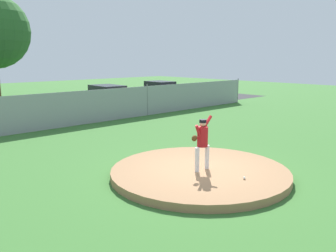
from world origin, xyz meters
TOP-DOWN VIEW (x-y plane):
  - ground_plane at (0.00, 6.00)m, footprint 80.00×80.00m
  - asphalt_strip at (0.00, 14.50)m, footprint 44.00×7.00m
  - pitchers_mound at (0.00, 0.00)m, footprint 5.40×5.40m
  - pitcher_youth at (-0.05, -0.12)m, footprint 0.79×0.32m
  - baseball at (0.20, -1.47)m, footprint 0.07×0.07m
  - chainlink_fence at (0.00, 10.00)m, footprint 31.99×0.07m
  - parked_car_champagne at (6.37, 14.38)m, footprint 2.19×4.80m
  - parked_car_charcoal at (11.29, 14.23)m, footprint 1.93×4.10m

SIDE VIEW (x-z plane):
  - ground_plane at x=0.00m, z-range 0.00..0.00m
  - asphalt_strip at x=0.00m, z-range 0.00..0.01m
  - pitchers_mound at x=0.00m, z-range 0.00..0.22m
  - baseball at x=0.20m, z-range 0.22..0.30m
  - parked_car_champagne at x=6.37m, z-range -0.02..1.62m
  - parked_car_charcoal at x=11.29m, z-range -0.05..1.67m
  - chainlink_fence at x=0.00m, z-range -0.05..1.88m
  - pitcher_youth at x=-0.05m, z-range 0.35..1.99m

